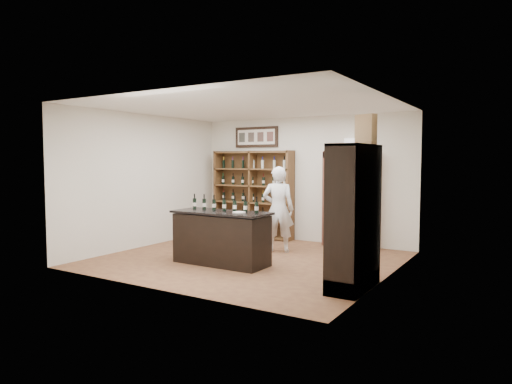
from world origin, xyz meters
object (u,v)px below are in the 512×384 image
tasting_counter (221,238)px  wine_shelf (254,194)px  wine_crate (366,130)px  shopkeeper (278,209)px  side_cabinet (356,240)px  counter_bottle_0 (195,203)px

tasting_counter → wine_shelf: bearing=110.6°
wine_crate → wine_shelf: bearing=165.4°
tasting_counter → shopkeeper: (0.36, 1.58, 0.42)m
tasting_counter → wine_crate: wine_crate is taller
wine_shelf → shopkeeper: size_ratio=1.20×
side_cabinet → shopkeeper: bearing=141.5°
wine_shelf → wine_crate: bearing=-36.6°
counter_bottle_0 → shopkeeper: shopkeeper is taller
wine_shelf → tasting_counter: (1.10, -2.93, -0.61)m
side_cabinet → counter_bottle_0: bearing=173.4°
side_cabinet → wine_crate: bearing=90.1°
shopkeeper → counter_bottle_0: bearing=31.4°
counter_bottle_0 → wine_shelf: bearing=97.6°
wine_shelf → side_cabinet: bearing=-40.2°
wine_shelf → counter_bottle_0: 2.86m
side_cabinet → shopkeeper: side_cabinet is taller
wine_shelf → counter_bottle_0: (0.38, -2.83, 0.01)m
wine_shelf → shopkeeper: 2.00m
counter_bottle_0 → side_cabinet: bearing=-6.6°
side_cabinet → shopkeeper: 3.03m
wine_shelf → shopkeeper: bearing=-42.8°
wine_shelf → side_cabinet: size_ratio=1.00×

